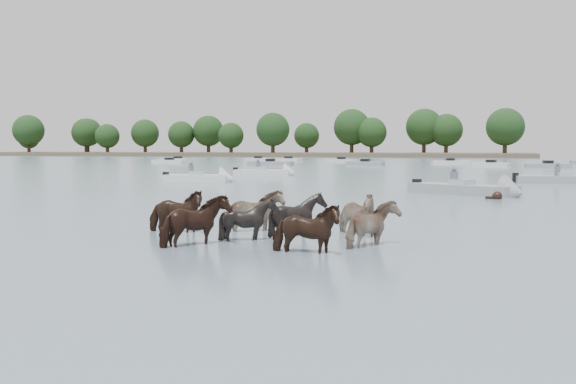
% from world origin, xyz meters
% --- Properties ---
extents(ground, '(400.00, 400.00, 0.00)m').
position_xyz_m(ground, '(0.00, 0.00, 0.00)').
color(ground, slate).
rests_on(ground, ground).
extents(shoreline, '(160.00, 30.00, 1.00)m').
position_xyz_m(shoreline, '(-70.00, 150.00, 0.50)').
color(shoreline, '#4C4233').
rests_on(shoreline, ground).
extents(pony_herd, '(6.83, 4.48, 1.39)m').
position_xyz_m(pony_herd, '(-1.88, 1.90, 0.44)').
color(pony_herd, black).
rests_on(pony_herd, ground).
extents(swimming_pony, '(0.72, 0.44, 0.44)m').
position_xyz_m(swimming_pony, '(3.11, 16.80, 0.10)').
color(swimming_pony, black).
rests_on(swimming_pony, ground).
extents(motorboat_a, '(4.86, 2.61, 1.92)m').
position_xyz_m(motorboat_a, '(-15.11, 25.58, 0.23)').
color(motorboat_a, silver).
rests_on(motorboat_a, ground).
extents(motorboat_b, '(5.77, 3.96, 1.92)m').
position_xyz_m(motorboat_b, '(2.21, 18.99, 0.23)').
color(motorboat_b, gray).
rests_on(motorboat_b, ground).
extents(motorboat_f, '(5.22, 2.33, 1.92)m').
position_xyz_m(motorboat_f, '(-14.52, 36.13, 0.23)').
color(motorboat_f, silver).
rests_on(motorboat_f, ground).
extents(distant_flotilla, '(103.52, 27.42, 0.93)m').
position_xyz_m(distant_flotilla, '(0.37, 76.63, 0.26)').
color(distant_flotilla, silver).
rests_on(distant_flotilla, ground).
extents(treeline, '(150.37, 23.68, 12.36)m').
position_xyz_m(treeline, '(-65.77, 150.36, 6.77)').
color(treeline, '#382619').
rests_on(treeline, ground).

